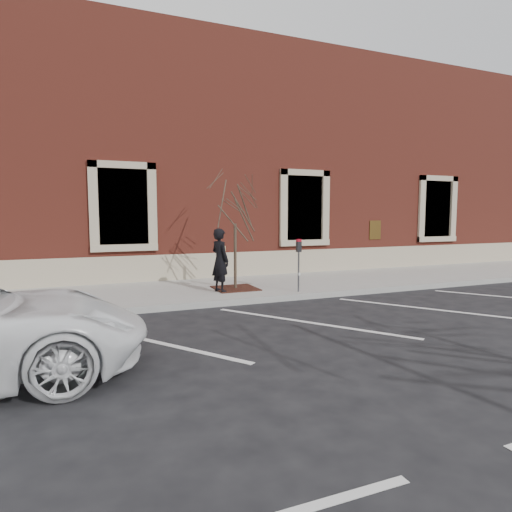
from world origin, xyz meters
name	(u,v)px	position (x,y,z in m)	size (l,w,h in m)	color
ground	(265,302)	(0.00, 0.00, 0.00)	(120.00, 120.00, 0.00)	#28282B
sidewalk_near	(241,288)	(0.00, 1.75, 0.07)	(40.00, 3.50, 0.15)	#ACA8A2
curb_near	(266,300)	(0.00, -0.05, 0.07)	(40.00, 0.12, 0.15)	#9E9E99
parking_stripes	(309,323)	(0.00, -2.20, 0.00)	(28.00, 4.40, 0.01)	silver
building_civic	(189,170)	(0.00, 7.74, 4.00)	(40.00, 8.62, 8.00)	maroon
man	(220,260)	(-0.85, 1.00, 0.98)	(0.61, 0.40, 1.67)	black
parking_meter	(299,255)	(1.07, 0.26, 1.11)	(0.13, 0.10, 1.38)	#595B60
tree_grate	(235,288)	(-0.33, 1.29, 0.16)	(1.12, 1.12, 0.03)	#3D1C13
sapling	(235,205)	(-0.33, 1.29, 2.42)	(1.94, 1.94, 3.24)	#4D3C2F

